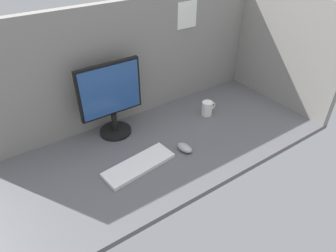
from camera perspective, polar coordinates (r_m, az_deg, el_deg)
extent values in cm
cube|color=#515156|center=(168.51, -0.11, -3.46)|extent=(180.00, 80.00, 3.00)
cube|color=gray|center=(178.00, -7.06, 11.97)|extent=(180.00, 5.00, 68.47)
cube|color=white|center=(187.80, 3.65, 20.29)|extent=(13.65, 0.40, 15.36)
cube|color=gray|center=(206.49, 21.01, 13.28)|extent=(5.00, 80.00, 68.47)
cylinder|color=black|center=(176.96, -9.90, -0.94)|extent=(18.00, 18.00, 1.80)
cylinder|color=black|center=(173.30, -10.11, 0.76)|extent=(3.20, 3.20, 11.00)
cube|color=black|center=(163.62, -10.99, 6.80)|extent=(35.49, 2.40, 29.70)
cube|color=#264C8C|center=(162.48, -10.78, 6.61)|extent=(33.09, 0.60, 27.30)
cube|color=silver|center=(152.58, -5.54, -7.38)|extent=(38.25, 17.18, 2.00)
ellipsoid|color=#99999E|center=(161.32, 3.18, -4.13)|extent=(7.00, 10.34, 3.40)
cylinder|color=white|center=(189.44, 7.42, 3.33)|extent=(6.59, 6.59, 9.15)
torus|color=white|center=(191.60, 8.37, 3.80)|extent=(5.03, 1.00, 5.03)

